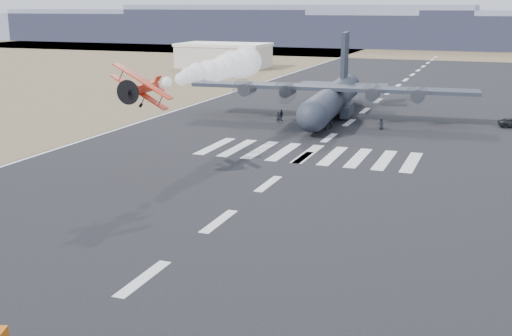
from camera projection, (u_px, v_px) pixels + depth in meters
The scene contains 18 objects.
scrub_far at pixel (443, 52), 238.86m from camera, with size 500.00×80.00×0.00m, color #796145.
runway_markings at pixel (329, 138), 84.72m from camera, with size 60.00×260.00×0.01m, color silver, non-canonical shape.
ridge_seg_a at pixel (58, 26), 331.07m from camera, with size 150.00×50.00×13.00m, color slate.
ridge_seg_b at pixel (170, 25), 308.62m from camera, with size 150.00×50.00×15.00m, color slate.
ridge_seg_c at pixel (299, 24), 286.16m from camera, with size 150.00×50.00×17.00m, color slate.
ridge_seg_d at pixel (450, 31), 264.45m from camera, with size 150.00×50.00×13.00m, color slate.
hangar_left at pixel (224, 55), 178.71m from camera, with size 24.50×14.50×6.70m.
aerobatic_biplane at pixel (141, 88), 63.68m from camera, with size 6.04×6.07×4.64m.
smoke_trail at pixel (231, 65), 85.53m from camera, with size 4.28×28.87×4.28m.
transport_aircraft at pixel (332, 97), 99.44m from camera, with size 43.51×35.77×12.55m.
crew_a at pixel (323, 117), 95.57m from camera, with size 0.64×0.52×1.75m, color black.
crew_b at pixel (330, 123), 90.88m from camera, with size 0.78×0.48×1.61m, color black.
crew_c at pixel (319, 123), 90.45m from camera, with size 1.08×0.50×1.68m, color black.
crew_d at pixel (281, 115), 96.95m from camera, with size 1.02×0.52×1.74m, color black.
crew_e at pixel (381, 124), 90.17m from camera, with size 0.78×0.48×1.59m, color black.
crew_f at pixel (326, 124), 89.87m from camera, with size 1.51×0.49×1.63m, color black.
crew_g at pixel (278, 118), 94.91m from camera, with size 0.62×0.51×1.71m, color black.
crew_h at pixel (331, 117), 95.72m from camera, with size 0.82×0.51×1.70m, color black.
Camera 1 is at (20.24, -21.15, 17.09)m, focal length 45.00 mm.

